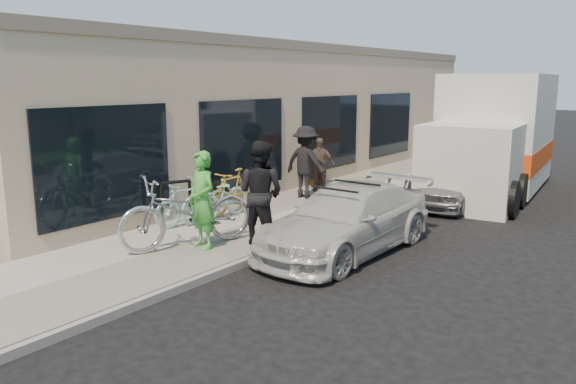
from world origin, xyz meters
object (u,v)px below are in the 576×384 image
Objects in this scene: bike_rack at (176,198)px; bystander_a at (306,162)px; moving_truck at (493,140)px; woman_rider at (202,200)px; tandem_bike at (188,211)px; sandwich_board at (314,167)px; cruiser_bike_a at (188,203)px; cruiser_bike_c at (232,191)px; man_standing at (260,193)px; bystander_b at (319,164)px; cruiser_bike_b at (216,197)px; sedan_silver at (451,185)px; sedan_white at (347,220)px.

bike_rack is 0.52× the size of bystander_a.
bike_rack is 9.49m from moving_truck.
woman_rider is at bearing 103.11° from bystander_a.
woman_rider is at bearing -109.25° from moving_truck.
bystander_a is (0.51, 4.01, 0.35)m from bike_rack.
tandem_bike is 1.38× the size of bystander_a.
sandwich_board is 0.65× the size of cruiser_bike_a.
cruiser_bike_a is (-3.67, -8.48, -0.85)m from moving_truck.
moving_truck is at bearing 65.96° from bike_rack.
bike_rack is 0.27m from cruiser_bike_a.
woman_rider is 1.07× the size of cruiser_bike_c.
moving_truck reaches higher than tandem_bike.
man_standing is 1.16× the size of cruiser_bike_c.
cruiser_bike_a is 1.08× the size of bystander_b.
cruiser_bike_c is (-0.18, 0.73, -0.00)m from cruiser_bike_b.
sedan_silver is at bearing 59.50° from cruiser_bike_b.
moving_truck is 4.42× the size of cruiser_bike_a.
sedan_white is at bearing 15.28° from bike_rack.
sedan_white is at bearing -60.34° from sandwich_board.
bike_rack is at bearing -97.34° from sandwich_board.
sedan_white is 3.50m from cruiser_bike_c.
bystander_a reaches higher than woman_rider.
man_standing is at bearing 1.82° from bike_rack.
sandwich_board is at bearing -149.47° from moving_truck.
sedan_silver is at bearing -109.47° from man_standing.
man_standing is 1.02× the size of cruiser_bike_b.
sedan_silver is at bearing -99.25° from moving_truck.
bystander_a is (-3.34, -4.63, -0.40)m from moving_truck.
cruiser_bike_b reaches higher than bike_rack.
cruiser_bike_a is at bearing -95.26° from sandwich_board.
sedan_silver is at bearing 90.72° from sedan_white.
man_standing reaches higher than bystander_b.
woman_rider is (-2.25, -9.45, -0.44)m from moving_truck.
moving_truck is 2.72× the size of tandem_bike.
sandwich_board is 0.86m from bystander_b.
bystander_a reaches higher than cruiser_bike_b.
woman_rider reaches higher than bystander_b.
cruiser_bike_c is 1.13× the size of bystander_b.
sandwich_board is 0.15× the size of moving_truck.
moving_truck is at bearing 25.93° from sandwich_board.
bystander_b is (-0.23, 0.98, -0.20)m from bystander_a.
sedan_white is 1.68m from man_standing.
sedan_white is 4.34m from bystander_a.
moving_truck is 3.92× the size of woman_rider.
cruiser_bike_b is at bearing 140.90° from tandem_bike.
sedan_white is 1.33× the size of sedan_silver.
cruiser_bike_b is 3.16m from bystander_a.
moving_truck is (0.28, 7.67, 0.86)m from sedan_white.
bystander_a is (0.32, 3.85, 0.46)m from cruiser_bike_a.
bystander_b is (0.09, 4.83, 0.26)m from cruiser_bike_a.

